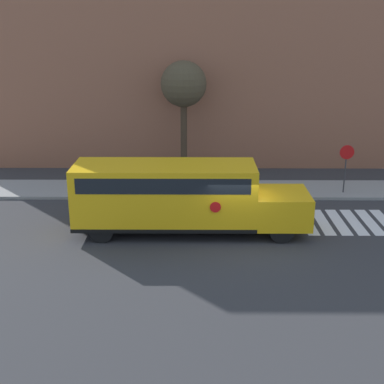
% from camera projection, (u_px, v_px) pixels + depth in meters
% --- Properties ---
extents(ground_plane, '(60.00, 60.00, 0.00)m').
position_uv_depth(ground_plane, '(237.00, 239.00, 22.00)').
color(ground_plane, '#333335').
extents(sidewalk_strip, '(44.00, 3.00, 0.15)m').
position_uv_depth(sidewalk_strip, '(228.00, 190.00, 28.16)').
color(sidewalk_strip, gray).
rests_on(sidewalk_strip, ground).
extents(building_backdrop, '(32.00, 4.00, 13.95)m').
position_uv_depth(building_backdrop, '(224.00, 48.00, 32.22)').
color(building_backdrop, '#935B42').
rests_on(building_backdrop, ground).
extents(crosswalk_stripes, '(4.00, 3.20, 0.01)m').
position_uv_depth(crosswalk_stripes, '(346.00, 222.00, 23.87)').
color(crosswalk_stripes, white).
rests_on(crosswalk_stripes, ground).
extents(school_bus, '(9.74, 2.57, 2.97)m').
position_uv_depth(school_bus, '(178.00, 194.00, 22.22)').
color(school_bus, yellow).
rests_on(school_bus, ground).
extents(stop_sign, '(0.73, 0.10, 2.63)m').
position_uv_depth(stop_sign, '(346.00, 162.00, 26.98)').
color(stop_sign, '#38383A').
rests_on(stop_sign, ground).
extents(tree_near_sidewalk, '(2.54, 2.54, 6.52)m').
position_uv_depth(tree_near_sidewalk, '(184.00, 86.00, 29.37)').
color(tree_near_sidewalk, '#423323').
rests_on(tree_near_sidewalk, ground).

